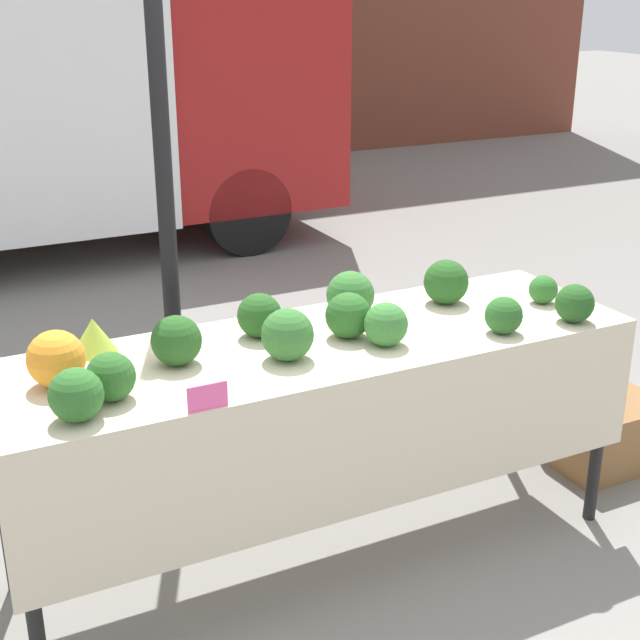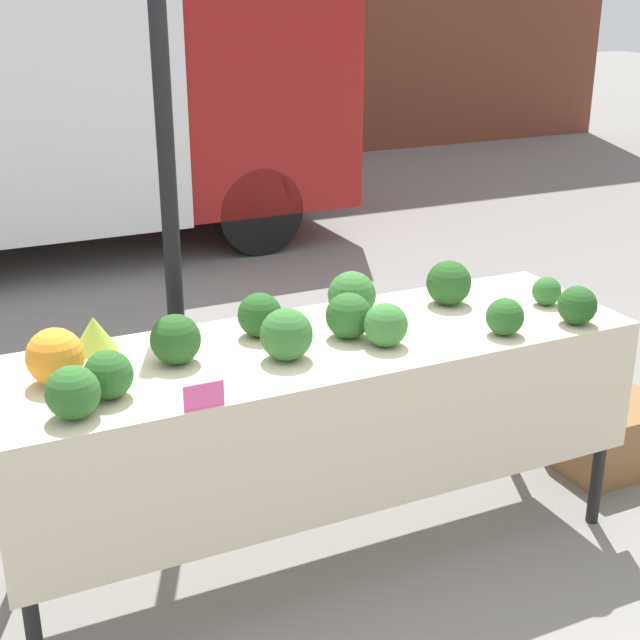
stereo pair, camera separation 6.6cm
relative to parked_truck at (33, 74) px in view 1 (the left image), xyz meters
name	(u,v)px [view 1 (the left image)]	position (x,y,z in m)	size (l,w,h in m)	color
ground_plane	(320,551)	(0.14, -4.68, -1.43)	(40.00, 40.00, 0.00)	gray
tent_pole	(166,204)	(-0.18, -3.95, -0.15)	(0.07, 0.07, 2.55)	black
parked_truck	(33,74)	(0.00, 0.00, 0.00)	(4.30, 1.83, 2.77)	white
market_table	(328,378)	(0.14, -4.75, -0.65)	(2.34, 0.70, 0.90)	beige
orange_cauliflower	(56,359)	(-0.77, -4.65, -0.44)	(0.19, 0.19, 0.19)	orange
romanesco_head	(94,336)	(-0.60, -4.43, -0.47)	(0.16, 0.16, 0.13)	#93B238
broccoli_head_0	(287,335)	(-0.03, -4.78, -0.44)	(0.18, 0.18, 0.18)	#336B2D
broccoli_head_1	(504,315)	(0.77, -4.91, -0.46)	(0.14, 0.14, 0.14)	#285B23
broccoli_head_2	(446,282)	(0.77, -4.55, -0.44)	(0.18, 0.18, 0.18)	#23511E
broccoli_head_3	(575,303)	(1.09, -4.93, -0.46)	(0.15, 0.15, 0.15)	#23511E
broccoli_head_4	(176,341)	(-0.38, -4.65, -0.45)	(0.17, 0.17, 0.17)	#23511E
broccoli_head_5	(543,289)	(1.12, -4.72, -0.47)	(0.11, 0.11, 0.11)	#2D6628
broccoli_head_6	(76,395)	(-0.77, -4.91, -0.45)	(0.16, 0.16, 0.16)	#2D6628
broccoli_head_7	(348,315)	(0.25, -4.69, -0.45)	(0.17, 0.17, 0.17)	#285B23
broccoli_head_8	(350,295)	(0.35, -4.52, -0.44)	(0.18, 0.18, 0.18)	#336B2D
broccoli_head_9	(386,324)	(0.33, -4.82, -0.45)	(0.16, 0.16, 0.16)	#387533
broccoli_head_10	(259,315)	(-0.03, -4.54, -0.45)	(0.16, 0.16, 0.16)	#23511E
broccoli_head_11	(111,377)	(-0.64, -4.82, -0.46)	(0.15, 0.15, 0.15)	#285B23
price_sign	(208,397)	(-0.40, -5.02, -0.49)	(0.13, 0.01, 0.08)	#F45B9E
produce_crate	(606,433)	(1.63, -4.65, -1.27)	(0.49, 0.36, 0.31)	olive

